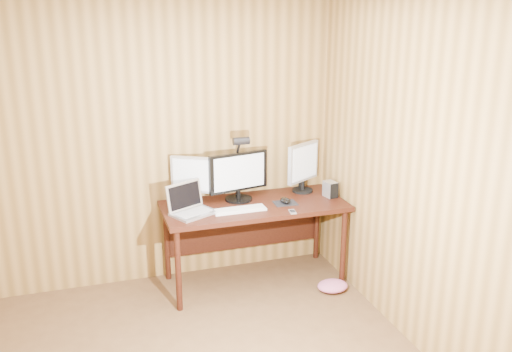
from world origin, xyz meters
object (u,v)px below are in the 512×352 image
monitor_right (303,166)px  hard_drive (330,189)px  desk (252,214)px  monitor_center (239,176)px  desk_lamp (239,158)px  laptop (190,206)px  speaker (301,182)px  monitor_left (192,178)px  phone (292,212)px  mouse (285,201)px  keyboard (240,210)px

monitor_right → hard_drive: monitor_right is taller
desk → monitor_center: (-0.10, 0.07, 0.35)m
monitor_right → desk: bearing=161.5°
monitor_center → desk_lamp: bearing=38.4°
laptop → desk_lamp: desk_lamp is taller
laptop → speaker: size_ratio=3.43×
monitor_center → hard_drive: bearing=-23.1°
desk → monitor_right: (0.54, 0.12, 0.37)m
monitor_left → speaker: 1.08m
hard_drive → phone: (-0.48, -0.27, -0.07)m
mouse → phone: size_ratio=1.18×
speaker → phone: bearing=-118.7°
monitor_right → mouse: size_ratio=3.82×
laptop → monitor_left: bearing=47.4°
monitor_center → mouse: bearing=-41.2°
hard_drive → desk_lamp: desk_lamp is taller
desk → speaker: size_ratio=12.64×
monitor_right → mouse: bearing=-167.3°
monitor_right → keyboard: (-0.71, -0.32, -0.24)m
hard_drive → desk_lamp: (-0.81, 0.18, 0.31)m
desk_lamp → monitor_right: bearing=-16.2°
keyboard → monitor_right: bearing=23.4°
mouse → hard_drive: (0.45, 0.04, 0.05)m
mouse → hard_drive: 0.46m
desk → hard_drive: hard_drive is taller
laptop → speaker: bearing=-11.1°
keyboard → desk_lamp: 0.48m
monitor_left → monitor_right: size_ratio=0.90×
desk → monitor_left: bearing=165.3°
mouse → desk_lamp: 0.55m
monitor_left → speaker: monitor_left is taller
monitor_center → mouse: (0.37, -0.21, -0.20)m
keyboard → desk_lamp: size_ratio=0.72×
monitor_center → laptop: bearing=-170.4°
desk → desk_lamp: desk_lamp is taller
laptop → hard_drive: (1.30, 0.02, 0.01)m
mouse → hard_drive: size_ratio=0.84×
monitor_right → desk_lamp: size_ratio=0.74×
mouse → hard_drive: bearing=5.0°
desk → mouse: mouse is taller
monitor_right → keyboard: size_ratio=1.03×
laptop → keyboard: laptop is taller
hard_drive → keyboard: bearing=176.9°
monitor_left → desk_lamp: size_ratio=0.67×
phone → speaker: bearing=68.2°
desk_lamp → phone: bearing=-73.7°
keyboard → monitor_left: bearing=134.4°
laptop → phone: (0.82, -0.25, -0.06)m
monitor_left → monitor_right: (1.05, -0.01, 0.03)m
desk → mouse: 0.33m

